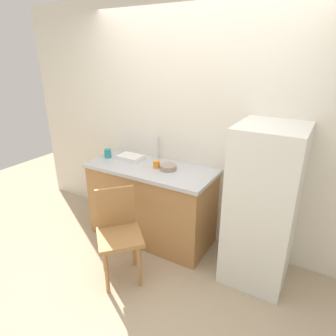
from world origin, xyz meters
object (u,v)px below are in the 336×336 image
at_px(cup_orange, 156,164).
at_px(cup_teal, 108,153).
at_px(terracotta_bowl, 168,167).
at_px(dish_tray, 130,157).
at_px(chair, 118,231).
at_px(refrigerator, 263,206).

height_order(cup_orange, cup_teal, cup_teal).
height_order(terracotta_bowl, cup_teal, cup_teal).
bearing_deg(cup_orange, dish_tray, 171.14).
relative_size(chair, terracotta_bowl, 5.07).
bearing_deg(chair, refrigerator, -15.83).
bearing_deg(cup_orange, terracotta_bowl, 5.09).
height_order(chair, dish_tray, dish_tray).
relative_size(refrigerator, cup_teal, 14.72).
height_order(chair, terracotta_bowl, terracotta_bowl).
height_order(dish_tray, cup_orange, cup_orange).
distance_m(dish_tray, cup_orange, 0.41).
distance_m(refrigerator, chair, 1.35).
bearing_deg(dish_tray, cup_orange, -8.86).
height_order(refrigerator, cup_teal, refrigerator).
xyz_separation_m(chair, cup_teal, (-0.70, 0.70, 0.44)).
distance_m(refrigerator, cup_orange, 1.17).
relative_size(dish_tray, cup_orange, 3.67).
xyz_separation_m(dish_tray, terracotta_bowl, (0.54, -0.05, 0.00)).
xyz_separation_m(dish_tray, cup_teal, (-0.27, -0.08, 0.03)).
relative_size(terracotta_bowl, cup_teal, 1.72).
relative_size(chair, cup_orange, 11.67).
xyz_separation_m(terracotta_bowl, cup_teal, (-0.82, -0.03, 0.02)).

